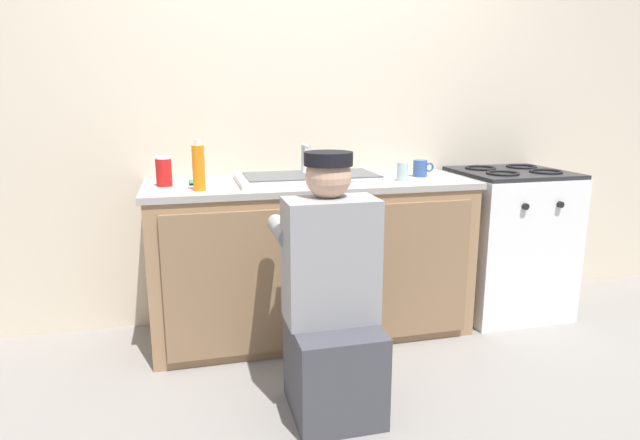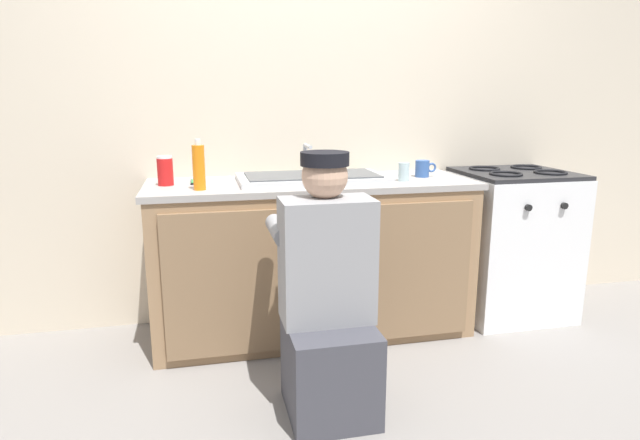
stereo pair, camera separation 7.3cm
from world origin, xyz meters
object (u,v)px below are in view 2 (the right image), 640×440
at_px(coffee_mug, 423,169).
at_px(cell_phone, 197,182).
at_px(sink_double_basin, 312,177).
at_px(soda_cup_red, 165,171).
at_px(stove_range, 511,243).
at_px(water_glass, 404,172).
at_px(soap_bottle_orange, 199,167).
at_px(plumber_person, 328,307).

xyz_separation_m(coffee_mug, cell_phone, (-1.26, 0.06, -0.04)).
distance_m(sink_double_basin, soda_cup_red, 0.77).
distance_m(stove_range, cell_phone, 1.91).
bearing_deg(stove_range, sink_double_basin, 179.90).
height_order(sink_double_basin, cell_phone, sink_double_basin).
relative_size(water_glass, cell_phone, 0.71).
bearing_deg(water_glass, coffee_mug, 36.87).
distance_m(stove_range, water_glass, 0.90).
bearing_deg(coffee_mug, soap_bottle_orange, -172.19).
bearing_deg(plumber_person, stove_range, 30.50).
distance_m(cell_phone, soda_cup_red, 0.18).
distance_m(stove_range, soda_cup_red, 2.08).
relative_size(sink_double_basin, stove_range, 0.89).
xyz_separation_m(stove_range, plumber_person, (-1.35, -0.79, 0.01)).
xyz_separation_m(stove_range, soda_cup_red, (-2.02, 0.02, 0.50)).
distance_m(sink_double_basin, coffee_mug, 0.65).
bearing_deg(stove_range, soap_bottle_orange, -175.04).
bearing_deg(cell_phone, sink_double_basin, -6.47).
bearing_deg(coffee_mug, stove_range, -1.09).
xyz_separation_m(plumber_person, water_glass, (0.59, 0.68, 0.46)).
bearing_deg(soda_cup_red, water_glass, -6.10).
height_order(coffee_mug, soda_cup_red, soda_cup_red).
distance_m(sink_double_basin, plumber_person, 0.91).
bearing_deg(coffee_mug, sink_double_basin, -179.19).
relative_size(sink_double_basin, cell_phone, 5.71).
height_order(coffee_mug, soap_bottle_orange, soap_bottle_orange).
relative_size(stove_range, water_glass, 9.02).
xyz_separation_m(sink_double_basin, water_glass, (0.49, -0.11, 0.03)).
bearing_deg(water_glass, plumber_person, -130.78).
relative_size(soda_cup_red, soap_bottle_orange, 0.61).
bearing_deg(stove_range, coffee_mug, 178.91).
xyz_separation_m(stove_range, soap_bottle_orange, (-1.85, -0.16, 0.54)).
height_order(water_glass, soda_cup_red, soda_cup_red).
bearing_deg(plumber_person, coffee_mug, 46.94).
bearing_deg(cell_phone, soda_cup_red, -162.90).
xyz_separation_m(plumber_person, cell_phone, (-0.51, 0.87, 0.42)).
relative_size(sink_double_basin, water_glass, 8.00).
xyz_separation_m(coffee_mug, soap_bottle_orange, (-1.25, -0.17, 0.07)).
relative_size(water_glass, coffee_mug, 0.79).
xyz_separation_m(water_glass, soda_cup_red, (-1.26, 0.13, 0.03)).
height_order(soda_cup_red, soap_bottle_orange, soap_bottle_orange).
height_order(stove_range, water_glass, water_glass).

